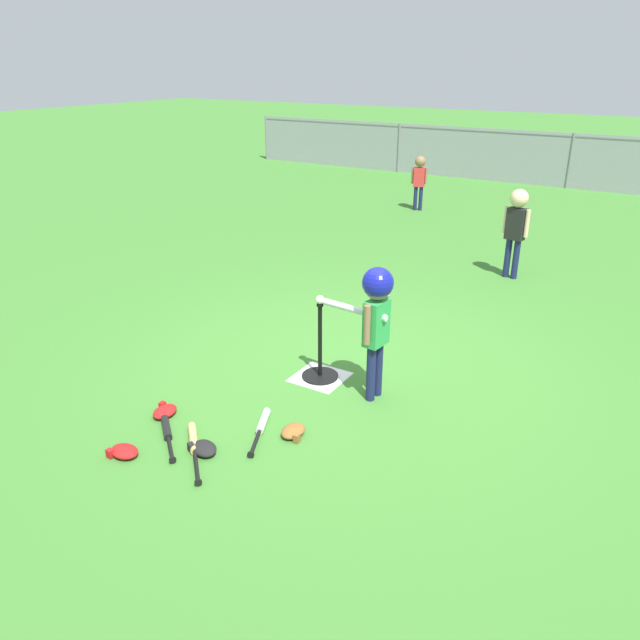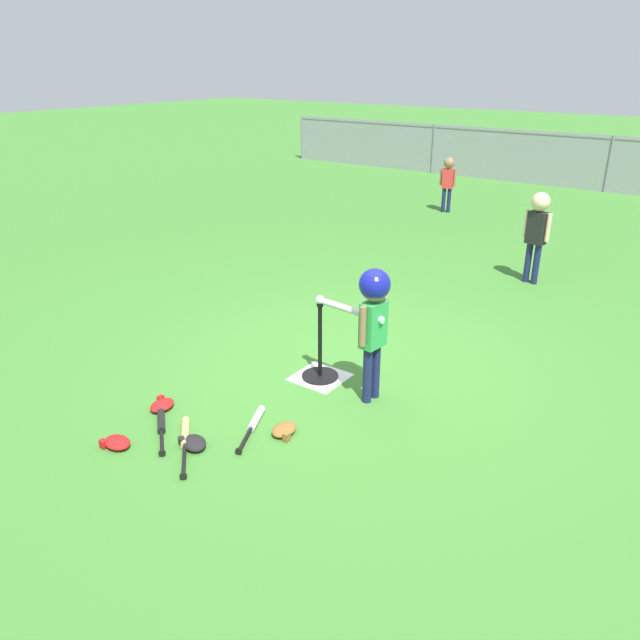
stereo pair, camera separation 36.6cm
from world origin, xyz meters
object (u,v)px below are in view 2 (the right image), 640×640
object	(u,v)px
glove_tossed_aside	(284,430)
fielder_deep_right	(448,177)
batter_child	(373,309)
fielder_near_right	(537,226)
spare_bat_black	(161,425)
glove_near_bats	(162,405)
baseball_on_tee	(320,300)
batting_tee	(320,366)
spare_bat_silver	(254,423)
glove_outfield_drop	(117,442)
glove_by_plate	(194,443)
spare_bat_wood	(185,438)

from	to	relation	value
glove_tossed_aside	fielder_deep_right	bearing A→B (deg)	106.29
batter_child	fielder_near_right	bearing A→B (deg)	88.01
batter_child	spare_bat_black	world-z (taller)	batter_child
glove_near_bats	baseball_on_tee	bearing A→B (deg)	58.50
baseball_on_tee	fielder_deep_right	xyz separation A→B (m)	(-1.85, 6.49, -0.10)
batting_tee	spare_bat_silver	xyz separation A→B (m)	(0.05, -0.93, -0.08)
spare_bat_silver	spare_bat_black	distance (m)	0.70
batter_child	glove_outfield_drop	bearing A→B (deg)	-124.16
batting_tee	glove_by_plate	world-z (taller)	batting_tee
baseball_on_tee	fielder_near_right	distance (m)	3.63
batter_child	glove_near_bats	world-z (taller)	batter_child
batting_tee	glove_outfield_drop	xyz separation A→B (m)	(-0.58, -1.72, -0.08)
batter_child	spare_bat_wood	world-z (taller)	batter_child
baseball_on_tee	fielder_deep_right	size ratio (longest dim) A/B	0.08
spare_bat_silver	glove_near_bats	distance (m)	0.80
glove_tossed_aside	spare_bat_black	bearing A→B (deg)	-148.32
glove_by_plate	spare_bat_silver	bearing A→B (deg)	69.77
batter_child	glove_outfield_drop	xyz separation A→B (m)	(-1.13, -1.66, -0.77)
fielder_near_right	glove_near_bats	distance (m)	4.99
fielder_near_right	fielder_deep_right	distance (m)	3.87
baseball_on_tee	glove_by_plate	distance (m)	1.56
glove_near_bats	fielder_near_right	bearing A→B (deg)	73.62
fielder_near_right	glove_by_plate	bearing A→B (deg)	-99.10
spare_bat_silver	spare_bat_black	size ratio (longest dim) A/B	1.18
batter_child	baseball_on_tee	bearing A→B (deg)	174.12
spare_bat_silver	fielder_deep_right	bearing A→B (deg)	104.36
spare_bat_wood	batting_tee	bearing A→B (deg)	80.78
baseball_on_tee	glove_tossed_aside	size ratio (longest dim) A/B	0.33
baseball_on_tee	spare_bat_wood	size ratio (longest dim) A/B	0.13
baseball_on_tee	glove_near_bats	bearing A→B (deg)	-121.50
glove_near_bats	glove_by_plate	bearing A→B (deg)	-20.29
fielder_deep_right	glove_outfield_drop	size ratio (longest dim) A/B	4.35
batting_tee	spare_bat_silver	distance (m)	0.94
fielder_near_right	spare_bat_wood	size ratio (longest dim) A/B	2.06
spare_bat_wood	fielder_near_right	bearing A→B (deg)	79.70
baseball_on_tee	fielder_near_right	bearing A→B (deg)	79.29
fielder_deep_right	spare_bat_silver	world-z (taller)	fielder_deep_right
batter_child	spare_bat_wood	distance (m)	1.72
batting_tee	glove_outfield_drop	bearing A→B (deg)	-108.61
baseball_on_tee	fielder_deep_right	distance (m)	6.75
fielder_deep_right	glove_outfield_drop	xyz separation A→B (m)	(1.27, -8.21, -0.60)
spare_bat_wood	glove_tossed_aside	xyz separation A→B (m)	(0.53, 0.50, 0.01)
glove_outfield_drop	glove_near_bats	bearing A→B (deg)	104.43
batter_child	batting_tee	bearing A→B (deg)	174.12
fielder_near_right	spare_bat_black	size ratio (longest dim) A/B	2.37
fielder_deep_right	glove_by_plate	size ratio (longest dim) A/B	3.68
baseball_on_tee	spare_bat_wood	world-z (taller)	baseball_on_tee
fielder_near_right	glove_outfield_drop	distance (m)	5.47
batting_tee	glove_near_bats	size ratio (longest dim) A/B	2.90
batting_tee	fielder_near_right	distance (m)	3.68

